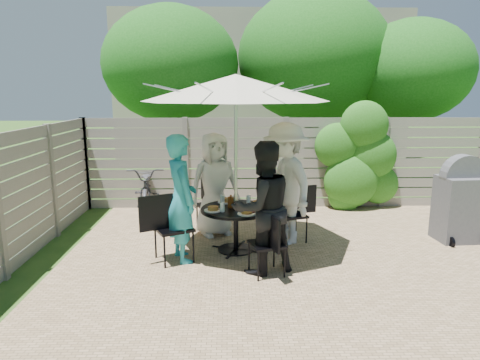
{
  "coord_description": "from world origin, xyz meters",
  "views": [
    {
      "loc": [
        -1.14,
        -5.49,
        2.35
      ],
      "look_at": [
        -0.97,
        0.77,
        1.05
      ],
      "focal_mm": 32.0,
      "sensor_mm": 36.0,
      "label": 1
    }
  ],
  "objects_px": {
    "person_back": "(215,185)",
    "chair_left": "(173,242)",
    "person_right": "(285,184)",
    "plate_left": "(213,209)",
    "plate_back": "(226,201)",
    "coffee_cup": "(236,200)",
    "person_front": "(263,208)",
    "chair_right": "(291,225)",
    "person_left": "(181,199)",
    "chair_front": "(267,257)",
    "glass_left": "(222,207)",
    "syrup_jug": "(231,202)",
    "bbq_grill": "(461,203)",
    "glass_back": "(222,200)",
    "plate_right": "(258,204)",
    "patio_table": "(236,221)",
    "umbrella": "(236,88)",
    "plate_front": "(247,212)",
    "plate_extra": "(256,210)",
    "chair_back": "(212,216)",
    "bicycle": "(148,189)",
    "glass_right": "(249,200)"
  },
  "relations": [
    {
      "from": "bbq_grill",
      "to": "glass_left",
      "type": "bearing_deg",
      "value": -175.97
    },
    {
      "from": "glass_right",
      "to": "plate_extra",
      "type": "bearing_deg",
      "value": -77.54
    },
    {
      "from": "person_left",
      "to": "patio_table",
      "type": "bearing_deg",
      "value": -90.0
    },
    {
      "from": "umbrella",
      "to": "plate_front",
      "type": "bearing_deg",
      "value": -66.42
    },
    {
      "from": "person_back",
      "to": "glass_left",
      "type": "height_order",
      "value": "person_back"
    },
    {
      "from": "chair_right",
      "to": "bbq_grill",
      "type": "distance_m",
      "value": 2.68
    },
    {
      "from": "person_right",
      "to": "plate_back",
      "type": "height_order",
      "value": "person_right"
    },
    {
      "from": "person_left",
      "to": "person_right",
      "type": "bearing_deg",
      "value": -90.0
    },
    {
      "from": "chair_back",
      "to": "person_left",
      "type": "height_order",
      "value": "person_left"
    },
    {
      "from": "bicycle",
      "to": "glass_left",
      "type": "bearing_deg",
      "value": -64.44
    },
    {
      "from": "person_back",
      "to": "person_front",
      "type": "xyz_separation_m",
      "value": [
        0.66,
        -1.52,
        0.02
      ]
    },
    {
      "from": "umbrella",
      "to": "glass_back",
      "type": "xyz_separation_m",
      "value": [
        -0.2,
        0.2,
        -1.66
      ]
    },
    {
      "from": "coffee_cup",
      "to": "chair_front",
      "type": "bearing_deg",
      "value": -71.33
    },
    {
      "from": "chair_back",
      "to": "plate_left",
      "type": "relative_size",
      "value": 3.69
    },
    {
      "from": "chair_back",
      "to": "chair_left",
      "type": "relative_size",
      "value": 0.97
    },
    {
      "from": "plate_extra",
      "to": "coffee_cup",
      "type": "distance_m",
      "value": 0.53
    },
    {
      "from": "chair_back",
      "to": "bicycle",
      "type": "distance_m",
      "value": 1.73
    },
    {
      "from": "patio_table",
      "to": "plate_front",
      "type": "xyz_separation_m",
      "value": [
        0.14,
        -0.33,
        0.23
      ]
    },
    {
      "from": "glass_right",
      "to": "syrup_jug",
      "type": "relative_size",
      "value": 0.88
    },
    {
      "from": "person_right",
      "to": "plate_left",
      "type": "distance_m",
      "value": 1.22
    },
    {
      "from": "plate_left",
      "to": "person_right",
      "type": "bearing_deg",
      "value": 23.58
    },
    {
      "from": "plate_back",
      "to": "bbq_grill",
      "type": "height_order",
      "value": "bbq_grill"
    },
    {
      "from": "person_front",
      "to": "glass_left",
      "type": "relative_size",
      "value": 12.48
    },
    {
      "from": "plate_extra",
      "to": "bicycle",
      "type": "relative_size",
      "value": 0.13
    },
    {
      "from": "glass_back",
      "to": "glass_left",
      "type": "xyz_separation_m",
      "value": [
        0.0,
        -0.4,
        0.0
      ]
    },
    {
      "from": "chair_right",
      "to": "plate_right",
      "type": "bearing_deg",
      "value": 6.06
    },
    {
      "from": "person_back",
      "to": "bbq_grill",
      "type": "height_order",
      "value": "person_back"
    },
    {
      "from": "plate_back",
      "to": "bicycle",
      "type": "height_order",
      "value": "bicycle"
    },
    {
      "from": "plate_right",
      "to": "patio_table",
      "type": "bearing_deg",
      "value": -156.42
    },
    {
      "from": "umbrella",
      "to": "coffee_cup",
      "type": "distance_m",
      "value": 1.68
    },
    {
      "from": "chair_right",
      "to": "glass_back",
      "type": "height_order",
      "value": "chair_right"
    },
    {
      "from": "person_back",
      "to": "chair_left",
      "type": "distance_m",
      "value": 1.39
    },
    {
      "from": "person_left",
      "to": "chair_front",
      "type": "height_order",
      "value": "person_left"
    },
    {
      "from": "glass_left",
      "to": "syrup_jug",
      "type": "bearing_deg",
      "value": 61.39
    },
    {
      "from": "chair_right",
      "to": "syrup_jug",
      "type": "height_order",
      "value": "chair_right"
    },
    {
      "from": "chair_left",
      "to": "coffee_cup",
      "type": "relative_size",
      "value": 8.23
    },
    {
      "from": "patio_table",
      "to": "umbrella",
      "type": "xyz_separation_m",
      "value": [
        0.0,
        -0.0,
        1.93
      ]
    },
    {
      "from": "chair_front",
      "to": "plate_right",
      "type": "bearing_deg",
      "value": -13.18
    },
    {
      "from": "chair_right",
      "to": "glass_left",
      "type": "bearing_deg",
      "value": 11.04
    },
    {
      "from": "plate_left",
      "to": "chair_left",
      "type": "bearing_deg",
      "value": -156.35
    },
    {
      "from": "chair_right",
      "to": "coffee_cup",
      "type": "relative_size",
      "value": 7.49
    },
    {
      "from": "person_right",
      "to": "glass_back",
      "type": "relative_size",
      "value": 13.56
    },
    {
      "from": "glass_right",
      "to": "syrup_jug",
      "type": "height_order",
      "value": "syrup_jug"
    },
    {
      "from": "patio_table",
      "to": "person_right",
      "type": "relative_size",
      "value": 0.71
    },
    {
      "from": "umbrella",
      "to": "plate_extra",
      "type": "bearing_deg",
      "value": -35.45
    },
    {
      "from": "plate_front",
      "to": "chair_right",
      "type": "bearing_deg",
      "value": 43.95
    },
    {
      "from": "umbrella",
      "to": "bbq_grill",
      "type": "xyz_separation_m",
      "value": [
        3.54,
        0.34,
        -1.76
      ]
    },
    {
      "from": "person_left",
      "to": "glass_back",
      "type": "relative_size",
      "value": 12.81
    },
    {
      "from": "chair_right",
      "to": "coffee_cup",
      "type": "height_order",
      "value": "chair_right"
    },
    {
      "from": "person_front",
      "to": "chair_right",
      "type": "distance_m",
      "value": 1.41
    }
  ]
}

